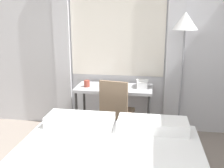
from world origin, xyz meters
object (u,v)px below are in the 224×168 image
at_px(telephone, 142,84).
at_px(book, 114,85).
at_px(standing_lamp, 185,33).
at_px(mug, 87,84).
at_px(desk, 114,92).
at_px(desk_chair, 116,109).

height_order(telephone, book, telephone).
xyz_separation_m(standing_lamp, mug, (-1.32, -0.07, -0.72)).
height_order(desk, telephone, telephone).
bearing_deg(telephone, standing_lamp, 0.31).
bearing_deg(telephone, desk_chair, -138.49).
distance_m(telephone, mug, 0.79).
xyz_separation_m(desk_chair, mug, (-0.45, 0.23, 0.27)).
relative_size(desk, standing_lamp, 0.61).
bearing_deg(desk, mug, -172.85).
height_order(desk, desk_chair, desk_chair).
relative_size(desk, book, 3.67).
bearing_deg(book, desk, -77.88).
bearing_deg(book, mug, -162.09).
distance_m(desk_chair, book, 0.43).
height_order(desk_chair, standing_lamp, standing_lamp).
bearing_deg(book, telephone, -6.85).
bearing_deg(desk, book, 102.12).
bearing_deg(mug, book, 17.91).
bearing_deg(telephone, book, 173.15).
distance_m(book, mug, 0.39).
bearing_deg(mug, telephone, 5.06).
bearing_deg(standing_lamp, desk, -178.51).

